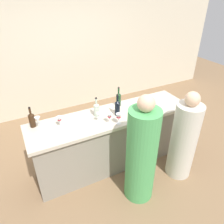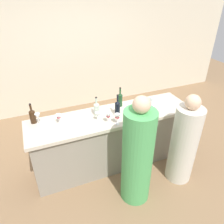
# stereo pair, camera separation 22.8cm
# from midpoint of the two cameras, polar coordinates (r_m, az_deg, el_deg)

# --- Properties ---
(ground_plane) EXTENTS (12.00, 12.00, 0.00)m
(ground_plane) POSITION_cam_midpoint_polar(r_m,az_deg,el_deg) (3.73, 1.80, -13.08)
(ground_plane) COLOR #846647
(back_wall) EXTENTS (8.00, 0.10, 2.80)m
(back_wall) POSITION_cam_midpoint_polar(r_m,az_deg,el_deg) (4.92, -8.70, 16.57)
(back_wall) COLOR beige
(back_wall) RESTS_ON ground
(bar_counter) EXTENTS (2.49, 0.66, 0.93)m
(bar_counter) POSITION_cam_midpoint_polar(r_m,az_deg,el_deg) (3.42, 1.92, -7.41)
(bar_counter) COLOR gray
(bar_counter) RESTS_ON ground
(wine_bottle_leftmost_amber_brown) EXTENTS (0.08, 0.08, 0.30)m
(wine_bottle_leftmost_amber_brown) POSITION_cam_midpoint_polar(r_m,az_deg,el_deg) (3.08, -18.51, -0.98)
(wine_bottle_leftmost_amber_brown) COLOR #331E0F
(wine_bottle_leftmost_amber_brown) RESTS_ON bar_counter
(wine_bottle_second_left_clear_pale) EXTENTS (0.08, 0.08, 0.29)m
(wine_bottle_second_left_clear_pale) POSITION_cam_midpoint_polar(r_m,az_deg,el_deg) (3.10, -2.06, 0.94)
(wine_bottle_second_left_clear_pale) COLOR #B7C6B2
(wine_bottle_second_left_clear_pale) RESTS_ON bar_counter
(wine_bottle_center_near_black) EXTENTS (0.08, 0.08, 0.33)m
(wine_bottle_center_near_black) POSITION_cam_midpoint_polar(r_m,az_deg,el_deg) (3.10, 3.57, 1.18)
(wine_bottle_center_near_black) COLOR black
(wine_bottle_center_near_black) RESTS_ON bar_counter
(wine_bottle_second_right_olive_green) EXTENTS (0.08, 0.08, 0.32)m
(wine_bottle_second_right_olive_green) POSITION_cam_midpoint_polar(r_m,az_deg,el_deg) (3.35, 4.11, 3.43)
(wine_bottle_second_right_olive_green) COLOR #193D1E
(wine_bottle_second_right_olive_green) RESTS_ON bar_counter
(wine_bottle_rightmost_clear_pale) EXTENTS (0.08, 0.08, 0.30)m
(wine_bottle_rightmost_clear_pale) POSITION_cam_midpoint_polar(r_m,az_deg,el_deg) (3.04, 9.22, -0.09)
(wine_bottle_rightmost_clear_pale) COLOR #B7C6B2
(wine_bottle_rightmost_clear_pale) RESTS_ON bar_counter
(wine_glass_near_left) EXTENTS (0.07, 0.07, 0.16)m
(wine_glass_near_left) POSITION_cam_midpoint_polar(r_m,az_deg,el_deg) (2.90, 3.63, -1.41)
(wine_glass_near_left) COLOR white
(wine_glass_near_left) RESTS_ON bar_counter
(wine_glass_near_center) EXTENTS (0.07, 0.07, 0.16)m
(wine_glass_near_center) POSITION_cam_midpoint_polar(r_m,az_deg,el_deg) (2.92, 1.20, -1.21)
(wine_glass_near_center) COLOR white
(wine_glass_near_center) RESTS_ON bar_counter
(wine_glass_near_right) EXTENTS (0.07, 0.07, 0.16)m
(wine_glass_near_right) POSITION_cam_midpoint_polar(r_m,az_deg,el_deg) (3.16, 9.29, 1.30)
(wine_glass_near_right) COLOR white
(wine_glass_near_right) RESTS_ON bar_counter
(wine_glass_far_left) EXTENTS (0.06, 0.06, 0.14)m
(wine_glass_far_left) POSITION_cam_midpoint_polar(r_m,az_deg,el_deg) (2.96, -1.67, -0.87)
(wine_glass_far_left) COLOR white
(wine_glass_far_left) RESTS_ON bar_counter
(wine_glass_far_center) EXTENTS (0.07, 0.07, 0.16)m
(wine_glass_far_center) POSITION_cam_midpoint_polar(r_m,az_deg,el_deg) (2.96, -11.92, -1.42)
(wine_glass_far_center) COLOR white
(wine_glass_far_center) RESTS_ON bar_counter
(wine_glass_far_right) EXTENTS (0.07, 0.07, 0.17)m
(wine_glass_far_right) POSITION_cam_midpoint_polar(r_m,az_deg,el_deg) (3.01, -17.19, -1.28)
(wine_glass_far_right) COLOR white
(wine_glass_far_right) RESTS_ON bar_counter
(water_pitcher) EXTENTS (0.09, 0.09, 0.20)m
(water_pitcher) POSITION_cam_midpoint_polar(r_m,az_deg,el_deg) (3.34, 12.64, 2.31)
(water_pitcher) COLOR silver
(water_pitcher) RESTS_ON bar_counter
(person_left_guest) EXTENTS (0.45, 0.45, 1.57)m
(person_left_guest) POSITION_cam_midpoint_polar(r_m,az_deg,el_deg) (2.79, 9.16, -11.69)
(person_left_guest) COLOR #4CA559
(person_left_guest) RESTS_ON ground
(person_center_guest) EXTENTS (0.41, 0.41, 1.41)m
(person_center_guest) POSITION_cam_midpoint_polar(r_m,az_deg,el_deg) (3.27, 20.57, -7.93)
(person_center_guest) COLOR beige
(person_center_guest) RESTS_ON ground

